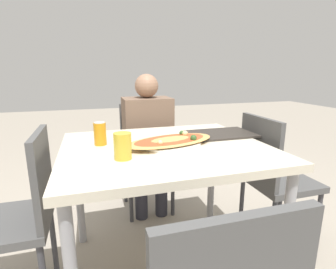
% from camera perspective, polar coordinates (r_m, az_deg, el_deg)
% --- Properties ---
extents(ground_plane, '(14.00, 14.00, 0.00)m').
position_cam_1_polar(ground_plane, '(1.79, -0.50, -26.81)').
color(ground_plane, '#9E9384').
extents(dining_table, '(1.08, 0.92, 0.77)m').
position_cam_1_polar(dining_table, '(1.44, -0.56, -5.46)').
color(dining_table, beige).
rests_on(dining_table, ground_plane).
extents(chair_far_seated, '(0.40, 0.40, 0.89)m').
position_cam_1_polar(chair_far_seated, '(2.24, -4.96, -3.34)').
color(chair_far_seated, '#4C4C4C').
rests_on(chair_far_seated, ground_plane).
extents(chair_side_left, '(0.40, 0.40, 0.89)m').
position_cam_1_polar(chair_side_left, '(1.49, -29.48, -14.34)').
color(chair_side_left, '#4C4C4C').
rests_on(chair_side_left, ground_plane).
extents(chair_side_right, '(0.40, 0.40, 0.89)m').
position_cam_1_polar(chair_side_right, '(1.85, 21.77, -8.04)').
color(chair_side_right, '#4C4C4C').
rests_on(chair_side_right, ground_plane).
extents(person_seated, '(0.37, 0.29, 1.14)m').
position_cam_1_polar(person_seated, '(2.08, -4.40, 0.13)').
color(person_seated, '#2D2D38').
rests_on(person_seated, ground_plane).
extents(pizza_main, '(0.56, 0.36, 0.06)m').
position_cam_1_polar(pizza_main, '(1.42, 0.62, -1.49)').
color(pizza_main, white).
rests_on(pizza_main, dining_table).
extents(soda_can, '(0.07, 0.07, 0.12)m').
position_cam_1_polar(soda_can, '(1.46, -14.57, 0.18)').
color(soda_can, orange).
rests_on(soda_can, dining_table).
extents(drink_glass, '(0.08, 0.08, 0.12)m').
position_cam_1_polar(drink_glass, '(1.21, -9.84, -2.51)').
color(drink_glass, gold).
rests_on(drink_glass, dining_table).
extents(serving_tray, '(0.40, 0.27, 0.01)m').
position_cam_1_polar(serving_tray, '(1.68, 11.43, 0.15)').
color(serving_tray, '#332D28').
rests_on(serving_tray, dining_table).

